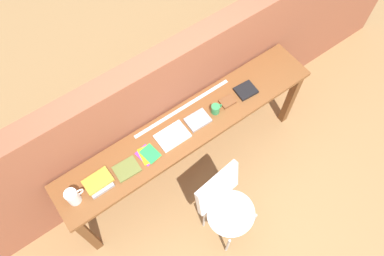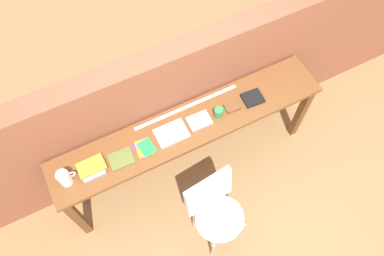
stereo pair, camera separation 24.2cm
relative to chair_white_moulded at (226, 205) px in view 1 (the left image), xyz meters
The scene contains 14 objects.
ground_plane 0.65m from the chair_white_moulded, 76.83° to the left, with size 40.00×40.00×0.00m, color #9E7547.
brick_wall_back 1.04m from the chair_white_moulded, 85.07° to the left, with size 6.00×0.20×1.49m, color #935138.
sideboard 0.71m from the chair_white_moulded, 82.60° to the left, with size 2.50×0.44×0.88m.
chair_white_moulded is the anchor object (origin of this frame).
pitcher_white 1.28m from the chair_white_moulded, 147.23° to the left, with size 0.14×0.10×0.18m.
book_stack_leftmost 1.10m from the chair_white_moulded, 140.45° to the left, with size 0.22×0.17×0.05m.
magazine_cycling 0.92m from the chair_white_moulded, 131.21° to the left, with size 0.20×0.16×0.02m, color olive.
pamphlet_pile_colourful 0.81m from the chair_white_moulded, 118.14° to the left, with size 0.17×0.19×0.01m.
book_open_centre 0.76m from the chair_white_moulded, 97.58° to the left, with size 0.27×0.19×0.02m, color white.
book_grey_hardcover 0.78m from the chair_white_moulded, 75.11° to the left, with size 0.20×0.15×0.03m, color #9E9EA3.
mug 0.84m from the chair_white_moulded, 61.06° to the left, with size 0.11×0.08×0.09m.
leather_journal_brown 0.91m from the chair_white_moulded, 52.65° to the left, with size 0.13×0.10×0.02m, color brown.
book_repair_rightmost 1.03m from the chair_white_moulded, 42.66° to the left, with size 0.18×0.15×0.03m, color black.
ruler_metal_back_edge 0.93m from the chair_white_moulded, 80.17° to the left, with size 1.00×0.03×0.00m, color silver.
Camera 1 is at (-0.90, -0.98, 3.69)m, focal length 35.00 mm.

